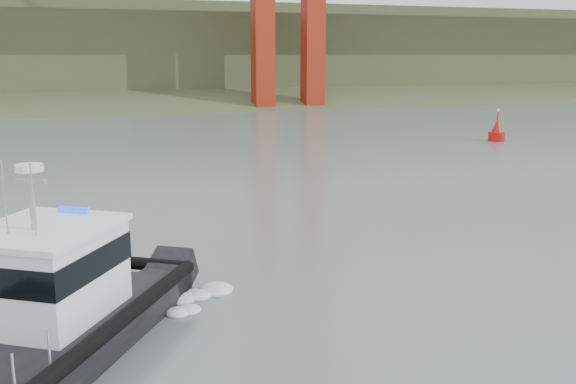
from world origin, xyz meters
name	(u,v)px	position (x,y,z in m)	size (l,w,h in m)	color
ground	(369,293)	(0.00, 0.00, 0.00)	(400.00, 400.00, 0.00)	#4F5E58
headlands	(117,60)	(0.00, 125.50, 7.05)	(500.00, 105.36, 27.12)	#2F3C22
patrol_boat	(40,309)	(-10.74, -1.55, 1.41)	(9.80, 12.06, 5.64)	black
nav_buoy	(497,132)	(29.29, 32.91, 0.86)	(1.58, 1.58, 3.28)	#AF0C0C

